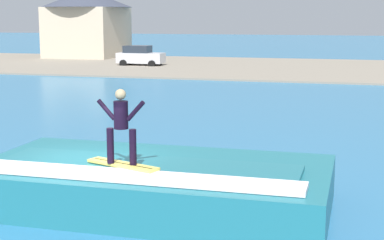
{
  "coord_description": "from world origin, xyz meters",
  "views": [
    {
      "loc": [
        6.13,
        -12.78,
        4.49
      ],
      "look_at": [
        1.56,
        3.76,
        1.5
      ],
      "focal_mm": 56.32,
      "sensor_mm": 36.0,
      "label": 1
    }
  ],
  "objects_px": {
    "wave_crest": "(153,184)",
    "car_near_shore": "(140,56)",
    "surfer": "(121,122)",
    "surfboard": "(123,165)",
    "house_with_chimney": "(87,20)"
  },
  "relations": [
    {
      "from": "car_near_shore",
      "to": "house_with_chimney",
      "type": "distance_m",
      "value": 13.22
    },
    {
      "from": "surfboard",
      "to": "house_with_chimney",
      "type": "relative_size",
      "value": 0.19
    },
    {
      "from": "car_near_shore",
      "to": "wave_crest",
      "type": "bearing_deg",
      "value": -69.25
    },
    {
      "from": "wave_crest",
      "to": "surfer",
      "type": "xyz_separation_m",
      "value": [
        -0.44,
        -0.84,
        1.61
      ]
    },
    {
      "from": "wave_crest",
      "to": "car_near_shore",
      "type": "relative_size",
      "value": 2.01
    },
    {
      "from": "surfboard",
      "to": "car_near_shore",
      "type": "distance_m",
      "value": 40.57
    },
    {
      "from": "wave_crest",
      "to": "surfer",
      "type": "bearing_deg",
      "value": -117.51
    },
    {
      "from": "car_near_shore",
      "to": "house_with_chimney",
      "type": "relative_size",
      "value": 0.43
    },
    {
      "from": "surfer",
      "to": "car_near_shore",
      "type": "distance_m",
      "value": 40.64
    },
    {
      "from": "surfboard",
      "to": "surfer",
      "type": "distance_m",
      "value": 0.98
    },
    {
      "from": "car_near_shore",
      "to": "house_with_chimney",
      "type": "height_order",
      "value": "house_with_chimney"
    },
    {
      "from": "wave_crest",
      "to": "car_near_shore",
      "type": "bearing_deg",
      "value": 110.75
    },
    {
      "from": "surfboard",
      "to": "wave_crest",
      "type": "bearing_deg",
      "value": 60.67
    },
    {
      "from": "car_near_shore",
      "to": "surfboard",
      "type": "bearing_deg",
      "value": -70.22
    },
    {
      "from": "surfer",
      "to": "surfboard",
      "type": "bearing_deg",
      "value": 93.78
    }
  ]
}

